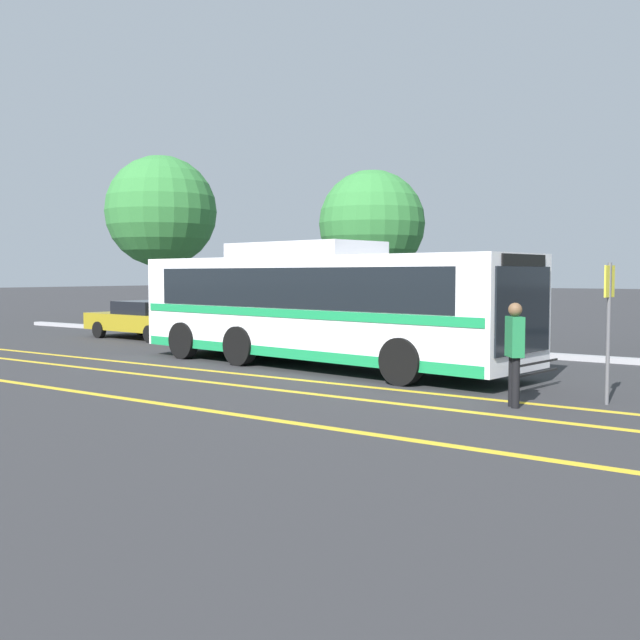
% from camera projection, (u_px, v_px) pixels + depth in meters
% --- Properties ---
extents(ground_plane, '(220.00, 220.00, 0.00)m').
position_uv_depth(ground_plane, '(321.00, 365.00, 18.97)').
color(ground_plane, '#2D2D30').
extents(lane_strip_0, '(30.95, 0.20, 0.01)m').
position_uv_depth(lane_strip_0, '(264.00, 376.00, 16.90)').
color(lane_strip_0, gold).
rests_on(lane_strip_0, ground_plane).
extents(lane_strip_1, '(30.95, 0.20, 0.01)m').
position_uv_depth(lane_strip_1, '(222.00, 383.00, 15.78)').
color(lane_strip_1, gold).
rests_on(lane_strip_1, ground_plane).
extents(lane_strip_2, '(30.95, 0.20, 0.01)m').
position_uv_depth(lane_strip_2, '(130.00, 399.00, 13.79)').
color(lane_strip_2, gold).
rests_on(lane_strip_2, ground_plane).
extents(curb_strip, '(38.95, 0.36, 0.15)m').
position_uv_depth(curb_strip, '(417.00, 347.00, 22.83)').
color(curb_strip, '#99999E').
rests_on(curb_strip, ground_plane).
extents(transit_bus, '(11.45, 3.84, 3.10)m').
position_uv_depth(transit_bus, '(319.00, 304.00, 18.61)').
color(transit_bus, white).
rests_on(transit_bus, ground_plane).
extents(parked_car_0, '(4.98, 2.32, 1.35)m').
position_uv_depth(parked_car_0, '(146.00, 319.00, 26.79)').
color(parked_car_0, olive).
rests_on(parked_car_0, ground_plane).
extents(parked_car_1, '(4.59, 2.23, 1.31)m').
position_uv_depth(parked_car_1, '(285.00, 327.00, 23.13)').
color(parked_car_1, navy).
rests_on(parked_car_1, ground_plane).
extents(pedestrian_0, '(0.44, 0.46, 1.82)m').
position_uv_depth(pedestrian_0, '(515.00, 347.00, 12.91)').
color(pedestrian_0, black).
rests_on(pedestrian_0, ground_plane).
extents(bus_stop_sign, '(0.08, 0.40, 2.51)m').
position_uv_depth(bus_stop_sign, '(609.00, 315.00, 13.14)').
color(bus_stop_sign, '#59595E').
rests_on(bus_stop_sign, ground_plane).
extents(tree_1, '(5.11, 5.11, 7.77)m').
position_uv_depth(tree_1, '(161.00, 212.00, 34.55)').
color(tree_1, '#513823').
rests_on(tree_1, ground_plane).
extents(tree_2, '(3.71, 3.71, 5.94)m').
position_uv_depth(tree_2, '(372.00, 224.00, 26.16)').
color(tree_2, '#513823').
rests_on(tree_2, ground_plane).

